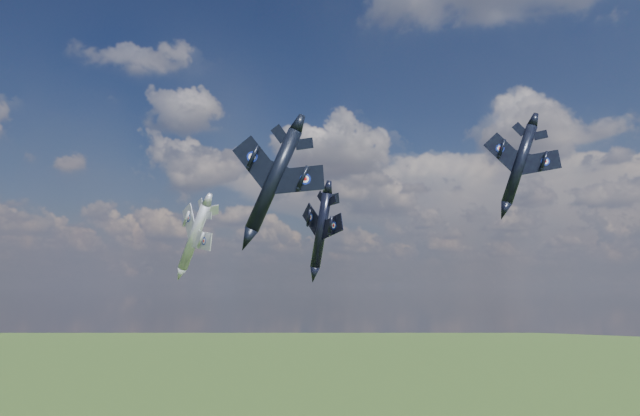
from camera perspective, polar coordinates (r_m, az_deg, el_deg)
The scene contains 4 objects.
jet_lead_navy at distance 83.37m, azimuth 0.11°, elevation -2.03°, with size 10.04×14.00×2.90m, color black, non-canonical shape.
jet_right_navy at distance 51.88m, azimuth -4.26°, elevation 2.59°, with size 8.86×12.36×2.56m, color black, non-canonical shape.
jet_high_navy at distance 75.31m, azimuth 17.77°, elevation 3.83°, with size 9.33×13.01×2.69m, color black, non-canonical shape.
jet_left_silver at distance 97.09m, azimuth -11.44°, elevation -2.60°, with size 11.44×15.95×3.30m, color #A1A2AB, non-canonical shape.
Camera 1 is at (45.08, -50.38, 73.72)m, focal length 35.00 mm.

